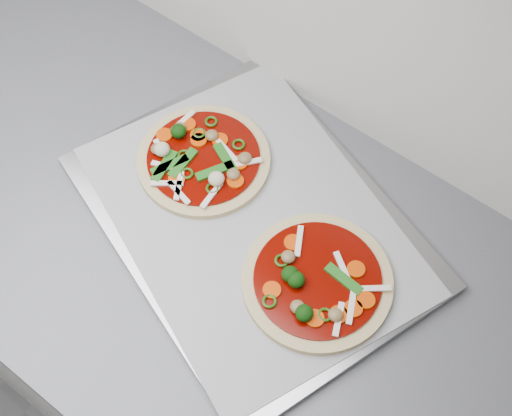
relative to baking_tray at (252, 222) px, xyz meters
The scene contains 6 objects.
base_cabinet 0.53m from the baking_tray, 164.83° to the right, with size 3.60×0.60×0.86m, color silver.
countertop 0.24m from the baking_tray, 164.83° to the right, with size 3.60×0.60×0.04m, color slate.
baking_tray is the anchor object (origin of this frame).
parchment 0.01m from the baking_tray, behind, with size 0.48×0.35×0.00m, color #9B9AA0.
pizza_left 0.12m from the baking_tray, 164.61° to the left, with size 0.26×0.26×0.03m.
pizza_right 0.14m from the baking_tray, 12.18° to the right, with size 0.29×0.29×0.03m.
Camera 1 is at (0.54, 0.97, 1.81)m, focal length 50.00 mm.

